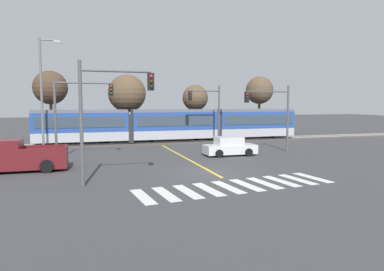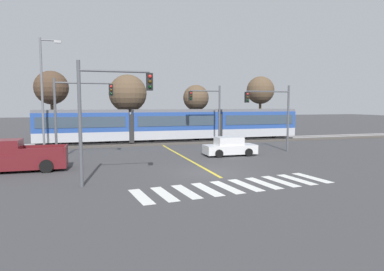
{
  "view_description": "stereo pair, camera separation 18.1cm",
  "coord_description": "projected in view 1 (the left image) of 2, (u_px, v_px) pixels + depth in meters",
  "views": [
    {
      "loc": [
        -7.23,
        -19.27,
        4.14
      ],
      "look_at": [
        0.96,
        7.33,
        1.6
      ],
      "focal_mm": 32.0,
      "sensor_mm": 36.0,
      "label": 1
    },
    {
      "loc": [
        -7.05,
        -19.33,
        4.14
      ],
      "look_at": [
        0.96,
        7.33,
        1.6
      ],
      "focal_mm": 32.0,
      "sensor_mm": 36.0,
      "label": 2
    }
  ],
  "objects": [
    {
      "name": "traffic_light_mid_left",
      "position": [
        76.0,
        105.0,
        25.18
      ],
      "size": [
        4.25,
        0.38,
        6.04
      ],
      "color": "#515459",
      "rests_on": "ground"
    },
    {
      "name": "pickup_truck",
      "position": [
        19.0,
        158.0,
        21.11
      ],
      "size": [
        5.42,
        2.29,
        1.98
      ],
      "color": "maroon",
      "rests_on": "ground"
    },
    {
      "name": "rail_near",
      "position": [
        160.0,
        142.0,
        35.65
      ],
      "size": [
        120.0,
        0.08,
        0.1
      ],
      "primitive_type": "cube",
      "color": "#939399",
      "rests_on": "track_bed"
    },
    {
      "name": "bare_tree_far_east",
      "position": [
        259.0,
        91.0,
        43.52
      ],
      "size": [
        3.49,
        3.49,
        7.68
      ],
      "color": "brown",
      "rests_on": "ground"
    },
    {
      "name": "street_lamp_west",
      "position": [
        43.0,
        89.0,
        30.26
      ],
      "size": [
        1.81,
        0.28,
        9.98
      ],
      "color": "slate",
      "rests_on": "ground"
    },
    {
      "name": "crosswalk_stripe_6",
      "position": [
        264.0,
        183.0,
        18.04
      ],
      "size": [
        0.89,
        2.85,
        0.01
      ],
      "primitive_type": "cube",
      "rotation": [
        0.0,
        0.0,
        0.12
      ],
      "color": "silver",
      "rests_on": "ground"
    },
    {
      "name": "track_bed",
      "position": [
        159.0,
        143.0,
        36.34
      ],
      "size": [
        120.0,
        4.0,
        0.18
      ],
      "primitive_type": "cube",
      "color": "#4C4742",
      "rests_on": "ground"
    },
    {
      "name": "bare_tree_east",
      "position": [
        195.0,
        98.0,
        41.91
      ],
      "size": [
        3.15,
        3.15,
        6.51
      ],
      "color": "brown",
      "rests_on": "ground"
    },
    {
      "name": "lane_centre_line",
      "position": [
        184.0,
        157.0,
        26.86
      ],
      "size": [
        0.2,
        15.94,
        0.01
      ],
      "primitive_type": "cube",
      "color": "gold",
      "rests_on": "ground"
    },
    {
      "name": "traffic_light_mid_right",
      "position": [
        273.0,
        108.0,
        29.56
      ],
      "size": [
        4.25,
        0.38,
        5.79
      ],
      "color": "#515459",
      "rests_on": "ground"
    },
    {
      "name": "light_rail_tram",
      "position": [
        174.0,
        124.0,
        36.66
      ],
      "size": [
        28.0,
        2.64,
        3.43
      ],
      "color": "#B7BAC1",
      "rests_on": "track_bed"
    },
    {
      "name": "rail_far",
      "position": [
        157.0,
        141.0,
        37.02
      ],
      "size": [
        120.0,
        0.08,
        0.1
      ],
      "primitive_type": "cube",
      "color": "#939399",
      "rests_on": "track_bed"
    },
    {
      "name": "ground_plane",
      "position": [
        212.0,
        172.0,
        20.84
      ],
      "size": [
        200.0,
        200.0,
        0.0
      ],
      "primitive_type": "plane",
      "color": "#3D3D3F"
    },
    {
      "name": "crosswalk_stripe_1",
      "position": [
        166.0,
        194.0,
        15.82
      ],
      "size": [
        0.89,
        2.85,
        0.01
      ],
      "primitive_type": "cube",
      "rotation": [
        0.0,
        0.0,
        0.12
      ],
      "color": "silver",
      "rests_on": "ground"
    },
    {
      "name": "bare_tree_far_west",
      "position": [
        50.0,
        88.0,
        38.05
      ],
      "size": [
        3.75,
        3.75,
        7.87
      ],
      "color": "brown",
      "rests_on": "ground"
    },
    {
      "name": "crosswalk_stripe_9",
      "position": [
        313.0,
        178.0,
        19.37
      ],
      "size": [
        0.89,
        2.85,
        0.01
      ],
      "primitive_type": "cube",
      "rotation": [
        0.0,
        0.0,
        0.12
      ],
      "color": "silver",
      "rests_on": "ground"
    },
    {
      "name": "crosswalk_stripe_8",
      "position": [
        297.0,
        179.0,
        18.92
      ],
      "size": [
        0.89,
        2.85,
        0.01
      ],
      "primitive_type": "cube",
      "rotation": [
        0.0,
        0.0,
        0.12
      ],
      "color": "silver",
      "rests_on": "ground"
    },
    {
      "name": "crosswalk_stripe_0",
      "position": [
        143.0,
        197.0,
        15.38
      ],
      "size": [
        0.89,
        2.85,
        0.01
      ],
      "primitive_type": "cube",
      "rotation": [
        0.0,
        0.0,
        0.12
      ],
      "color": "silver",
      "rests_on": "ground"
    },
    {
      "name": "traffic_light_near_left",
      "position": [
        106.0,
        105.0,
        17.18
      ],
      "size": [
        3.75,
        0.38,
        6.3
      ],
      "color": "#515459",
      "rests_on": "ground"
    },
    {
      "name": "sedan_crossing",
      "position": [
        230.0,
        147.0,
        27.73
      ],
      "size": [
        4.22,
        1.96,
        1.52
      ],
      "color": "silver",
      "rests_on": "ground"
    },
    {
      "name": "crosswalk_stripe_4",
      "position": [
        228.0,
        187.0,
        17.15
      ],
      "size": [
        0.89,
        2.85,
        0.01
      ],
      "primitive_type": "cube",
      "rotation": [
        0.0,
        0.0,
        0.12
      ],
      "color": "silver",
      "rests_on": "ground"
    },
    {
      "name": "crosswalk_stripe_3",
      "position": [
        208.0,
        189.0,
        16.71
      ],
      "size": [
        0.89,
        2.85,
        0.01
      ],
      "primitive_type": "cube",
      "rotation": [
        0.0,
        0.0,
        0.12
      ],
      "color": "silver",
      "rests_on": "ground"
    },
    {
      "name": "crosswalk_stripe_7",
      "position": [
        281.0,
        181.0,
        18.48
      ],
      "size": [
        0.89,
        2.85,
        0.01
      ],
      "primitive_type": "cube",
      "rotation": [
        0.0,
        0.0,
        0.12
      ],
      "color": "silver",
      "rests_on": "ground"
    },
    {
      "name": "traffic_light_far_right",
      "position": [
        209.0,
        107.0,
        33.54
      ],
      "size": [
        3.25,
        0.38,
        5.98
      ],
      "color": "#515459",
      "rests_on": "ground"
    },
    {
      "name": "crosswalk_stripe_5",
      "position": [
        247.0,
        185.0,
        17.6
      ],
      "size": [
        0.89,
        2.85,
        0.01
      ],
      "primitive_type": "cube",
      "rotation": [
        0.0,
        0.0,
        0.12
      ],
      "color": "silver",
      "rests_on": "ground"
    },
    {
      "name": "bare_tree_west",
      "position": [
        127.0,
        94.0,
        39.71
      ],
      "size": [
        4.37,
        4.37,
        7.59
      ],
      "color": "brown",
      "rests_on": "ground"
    },
    {
      "name": "crosswalk_stripe_2",
      "position": [
        188.0,
        192.0,
        16.27
      ],
      "size": [
        0.89,
        2.85,
        0.01
      ],
      "primitive_type": "cube",
      "rotation": [
        0.0,
        0.0,
        0.12
      ],
      "color": "silver",
      "rests_on": "ground"
    }
  ]
}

